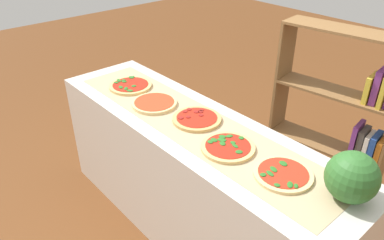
{
  "coord_description": "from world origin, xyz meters",
  "views": [
    {
      "loc": [
        1.47,
        -1.29,
        2.04
      ],
      "look_at": [
        0.0,
        0.0,
        0.9
      ],
      "focal_mm": 34.79,
      "sensor_mm": 36.0,
      "label": 1
    }
  ],
  "objects_px": {
    "pizza_spinach_0": "(131,85)",
    "pizza_spinach_3": "(228,147)",
    "watermelon": "(352,177)",
    "pizza_pepperoni_2": "(197,119)",
    "bookshelf": "(344,131)",
    "pizza_spinach_4": "(283,174)",
    "pizza_plain_1": "(154,103)"
  },
  "relations": [
    {
      "from": "pizza_spinach_0",
      "to": "pizza_spinach_3",
      "type": "relative_size",
      "value": 1.03
    },
    {
      "from": "pizza_spinach_3",
      "to": "watermelon",
      "type": "xyz_separation_m",
      "value": [
        0.63,
        0.13,
        0.11
      ]
    },
    {
      "from": "pizza_pepperoni_2",
      "to": "pizza_spinach_0",
      "type": "bearing_deg",
      "value": -176.79
    },
    {
      "from": "pizza_spinach_0",
      "to": "bookshelf",
      "type": "relative_size",
      "value": 0.23
    },
    {
      "from": "watermelon",
      "to": "bookshelf",
      "type": "height_order",
      "value": "bookshelf"
    },
    {
      "from": "bookshelf",
      "to": "watermelon",
      "type": "bearing_deg",
      "value": -63.05
    },
    {
      "from": "pizza_pepperoni_2",
      "to": "pizza_spinach_4",
      "type": "bearing_deg",
      "value": -3.51
    },
    {
      "from": "pizza_pepperoni_2",
      "to": "watermelon",
      "type": "xyz_separation_m",
      "value": [
        0.97,
        0.05,
        0.11
      ]
    },
    {
      "from": "pizza_spinach_3",
      "to": "watermelon",
      "type": "relative_size",
      "value": 1.25
    },
    {
      "from": "pizza_spinach_0",
      "to": "pizza_plain_1",
      "type": "height_order",
      "value": "pizza_spinach_0"
    },
    {
      "from": "pizza_spinach_0",
      "to": "pizza_plain_1",
      "type": "xyz_separation_m",
      "value": [
        0.34,
        -0.04,
        0.0
      ]
    },
    {
      "from": "pizza_spinach_4",
      "to": "pizza_spinach_0",
      "type": "bearing_deg",
      "value": 179.85
    },
    {
      "from": "pizza_pepperoni_2",
      "to": "bookshelf",
      "type": "bearing_deg",
      "value": 64.65
    },
    {
      "from": "pizza_pepperoni_2",
      "to": "watermelon",
      "type": "distance_m",
      "value": 0.97
    },
    {
      "from": "pizza_spinach_4",
      "to": "bookshelf",
      "type": "distance_m",
      "value": 1.11
    },
    {
      "from": "pizza_pepperoni_2",
      "to": "pizza_spinach_3",
      "type": "distance_m",
      "value": 0.35
    },
    {
      "from": "pizza_spinach_0",
      "to": "watermelon",
      "type": "xyz_separation_m",
      "value": [
        1.65,
        0.09,
        0.11
      ]
    },
    {
      "from": "pizza_spinach_0",
      "to": "watermelon",
      "type": "height_order",
      "value": "watermelon"
    },
    {
      "from": "pizza_plain_1",
      "to": "pizza_pepperoni_2",
      "type": "distance_m",
      "value": 0.35
    },
    {
      "from": "pizza_spinach_0",
      "to": "pizza_spinach_3",
      "type": "xyz_separation_m",
      "value": [
        1.02,
        -0.04,
        -0.0
      ]
    },
    {
      "from": "pizza_spinach_0",
      "to": "pizza_spinach_4",
      "type": "xyz_separation_m",
      "value": [
        1.36,
        -0.0,
        -0.0
      ]
    },
    {
      "from": "pizza_spinach_3",
      "to": "bookshelf",
      "type": "height_order",
      "value": "bookshelf"
    },
    {
      "from": "pizza_spinach_0",
      "to": "pizza_spinach_3",
      "type": "bearing_deg",
      "value": -2.21
    },
    {
      "from": "pizza_spinach_4",
      "to": "bookshelf",
      "type": "xyz_separation_m",
      "value": [
        -0.2,
        1.05,
        -0.28
      ]
    },
    {
      "from": "pizza_plain_1",
      "to": "pizza_pepperoni_2",
      "type": "height_order",
      "value": "pizza_pepperoni_2"
    },
    {
      "from": "watermelon",
      "to": "pizza_pepperoni_2",
      "type": "bearing_deg",
      "value": -177.14
    },
    {
      "from": "pizza_spinach_4",
      "to": "watermelon",
      "type": "relative_size",
      "value": 1.24
    },
    {
      "from": "pizza_spinach_0",
      "to": "pizza_pepperoni_2",
      "type": "relative_size",
      "value": 1.02
    },
    {
      "from": "pizza_pepperoni_2",
      "to": "bookshelf",
      "type": "xyz_separation_m",
      "value": [
        0.48,
        1.01,
        -0.28
      ]
    },
    {
      "from": "pizza_spinach_3",
      "to": "pizza_spinach_0",
      "type": "bearing_deg",
      "value": 177.79
    },
    {
      "from": "pizza_spinach_4",
      "to": "pizza_spinach_3",
      "type": "bearing_deg",
      "value": -174.02
    },
    {
      "from": "pizza_spinach_0",
      "to": "bookshelf",
      "type": "bearing_deg",
      "value": 42.16
    }
  ]
}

